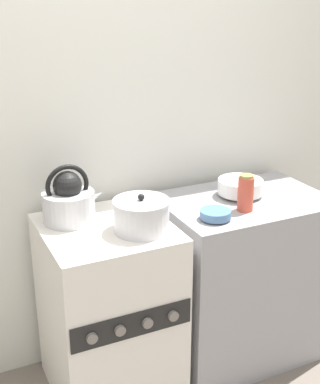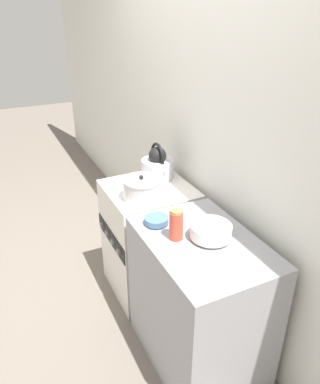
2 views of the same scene
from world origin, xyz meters
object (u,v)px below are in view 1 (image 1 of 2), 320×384
Objects in this scene: cooking_pot at (141,215)px; stove at (109,311)px; small_ceramic_bowl at (215,214)px; kettle at (69,201)px; storage_jar at (246,193)px; enamel_bowl at (240,187)px.

stove is at bearing 140.52° from cooking_pot.
small_ceramic_bowl is at bearing -18.69° from stove.
kettle is at bearing 136.94° from cooking_pot.
enamel_bowl is at bearing 63.43° from storage_jar.
cooking_pot is (0.24, -0.22, -0.03)m from kettle.
cooking_pot is at bearing -43.06° from kettle.
stove is 3.04× the size of kettle.
kettle is 2.03× the size of small_ceramic_bowl.
kettle is 0.63m from small_ceramic_bowl.
storage_jar is at bearing -10.92° from stove.
stove is 3.87× the size of enamel_bowl.
enamel_bowl is at bearing 37.27° from small_ceramic_bowl.
kettle reaches higher than enamel_bowl.
kettle reaches higher than stove.
small_ceramic_bowl is 0.18m from storage_jar.
enamel_bowl is (0.81, -0.08, -0.04)m from kettle.
small_ceramic_bowl is at bearing -142.73° from enamel_bowl.
kettle is (-0.12, 0.12, 0.51)m from stove.
storage_jar reaches higher than small_ceramic_bowl.
small_ceramic_bowl is (-0.25, -0.19, -0.02)m from enamel_bowl.
enamel_bowl is 0.18m from storage_jar.
small_ceramic_bowl is (0.44, -0.15, 0.45)m from stove.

